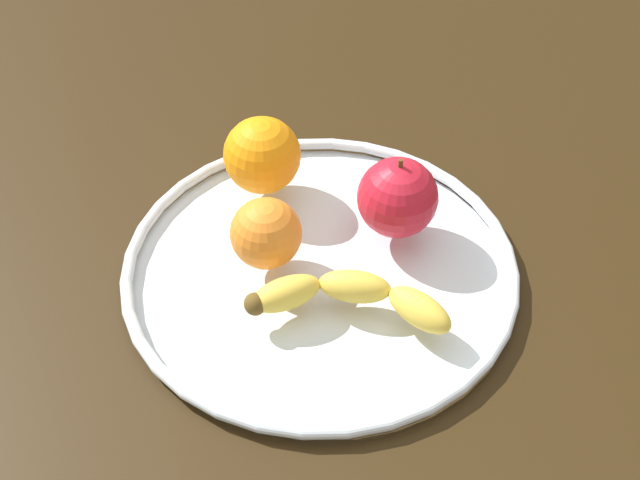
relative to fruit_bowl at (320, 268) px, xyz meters
The scene contains 6 objects.
ground_plane 2.92cm from the fruit_bowl, ahead, with size 138.16×138.16×4.00cm, color black.
fruit_bowl is the anchor object (origin of this frame).
banana 6.71cm from the fruit_bowl, 107.35° to the left, with size 19.11×9.31×3.04cm.
apple 10.14cm from the fruit_bowl, 154.29° to the right, with size 7.93×7.93×8.73cm.
orange_front_left 13.47cm from the fruit_bowl, 68.92° to the right, with size 7.96×7.96×7.96cm, color orange.
orange_back_right 6.65cm from the fruit_bowl, 12.08° to the right, with size 6.82×6.82×6.82cm, color orange.
Camera 1 is at (6.80, 56.29, 63.00)cm, focal length 48.84 mm.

